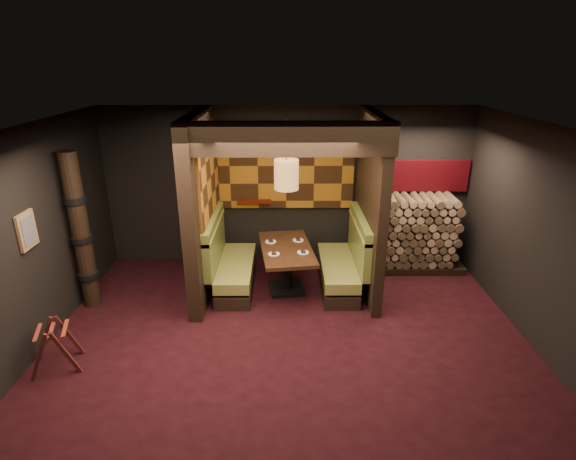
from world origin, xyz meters
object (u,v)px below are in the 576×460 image
Objects in this scene: booth_bench_left at (230,265)px; pendant_lamp at (286,174)px; booth_bench_right at (344,264)px; dining_table at (286,261)px; totem_column at (81,233)px; luggage_rack at (54,344)px; firewood_stack at (416,233)px.

pendant_lamp reaches higher than booth_bench_left.
booth_bench_left is at bearing 180.00° from booth_bench_right.
totem_column is (-3.03, -0.43, 0.66)m from dining_table.
dining_table is (-0.95, -0.12, 0.13)m from booth_bench_right.
pendant_lamp reaches higher than dining_table.
firewood_stack reaches higher than luggage_rack.
booth_bench_left is 2.31× the size of luggage_rack.
pendant_lamp is at bearing -159.29° from firewood_stack.
booth_bench_right is 1.45× the size of pendant_lamp.
firewood_stack is at bearing 12.17° from booth_bench_left.
pendant_lamp is (0.94, -0.17, 1.57)m from booth_bench_left.
firewood_stack reaches higher than booth_bench_left.
booth_bench_left is at bearing 169.59° from pendant_lamp.
totem_column is at bearing -171.96° from dining_table.
dining_table is (0.94, -0.12, 0.13)m from booth_bench_left.
firewood_stack is at bearing 19.62° from dining_table.
booth_bench_right is 4.33m from luggage_rack.
totem_column is (-3.98, -0.55, 0.79)m from booth_bench_right.
firewood_stack is at bearing 28.24° from luggage_rack.
totem_column is 5.50m from firewood_stack.
luggage_rack is at bearing -145.65° from dining_table.
pendant_lamp is (-0.95, -0.17, 1.57)m from booth_bench_right.
booth_bench_left is 0.67× the size of totem_column.
booth_bench_right reaches higher than luggage_rack.
dining_table is at bearing -7.43° from booth_bench_left.
totem_column reaches higher than booth_bench_left.
booth_bench_right reaches higher than dining_table.
booth_bench_right is 4.10m from totem_column.
firewood_stack is at bearing 27.35° from booth_bench_right.
pendant_lamp is 0.64× the size of firewood_stack.
totem_column reaches higher than booth_bench_right.
luggage_rack is at bearing -151.44° from booth_bench_right.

